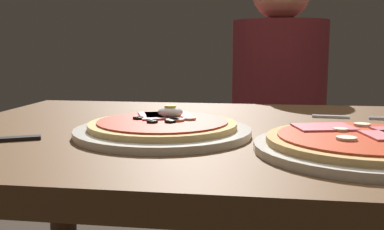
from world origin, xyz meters
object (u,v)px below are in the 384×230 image
object	(u,v)px
pizza_across_left	(362,145)
pizza_foreground	(163,128)
diner_person	(277,143)
fork	(345,117)
dining_table	(231,200)

from	to	relation	value
pizza_across_left	pizza_foreground	bearing A→B (deg)	164.07
pizza_across_left	diner_person	bearing A→B (deg)	94.84
pizza_across_left	fork	size ratio (longest dim) A/B	1.92
pizza_foreground	fork	size ratio (longest dim) A/B	1.89
pizza_foreground	pizza_across_left	bearing A→B (deg)	-15.93
pizza_across_left	fork	bearing A→B (deg)	84.15
pizza_foreground	dining_table	bearing A→B (deg)	32.13
dining_table	pizza_across_left	distance (m)	0.29
pizza_foreground	pizza_across_left	xyz separation A→B (m)	(0.31, -0.09, -0.00)
diner_person	pizza_across_left	bearing A→B (deg)	94.84
diner_person	pizza_foreground	bearing A→B (deg)	74.86
fork	pizza_across_left	bearing A→B (deg)	-95.85
pizza_across_left	diner_person	world-z (taller)	diner_person
pizza_foreground	diner_person	bearing A→B (deg)	74.86
pizza_foreground	fork	xyz separation A→B (m)	(0.34, 0.23, -0.01)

